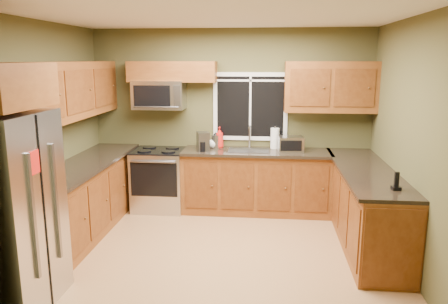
% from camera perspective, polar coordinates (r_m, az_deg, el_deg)
% --- Properties ---
extents(floor, '(4.20, 4.20, 0.00)m').
position_cam_1_polar(floor, '(5.31, -0.95, -13.01)').
color(floor, '#A47548').
rests_on(floor, ground).
extents(ceiling, '(4.20, 4.20, 0.00)m').
position_cam_1_polar(ceiling, '(4.84, -1.06, 17.38)').
color(ceiling, white).
rests_on(ceiling, back_wall).
extents(back_wall, '(4.20, 0.00, 4.20)m').
position_cam_1_polar(back_wall, '(6.67, 0.85, 4.27)').
color(back_wall, '#494726').
rests_on(back_wall, ground).
extents(front_wall, '(4.20, 0.00, 4.20)m').
position_cam_1_polar(front_wall, '(3.17, -4.91, -4.49)').
color(front_wall, '#494726').
rests_on(front_wall, ground).
extents(left_wall, '(0.00, 3.60, 3.60)m').
position_cam_1_polar(left_wall, '(5.55, -23.06, 1.74)').
color(left_wall, '#494726').
rests_on(left_wall, ground).
extents(right_wall, '(0.00, 3.60, 3.60)m').
position_cam_1_polar(right_wall, '(5.10, 23.15, 0.89)').
color(right_wall, '#494726').
rests_on(right_wall, ground).
extents(window, '(1.12, 0.03, 1.02)m').
position_cam_1_polar(window, '(6.61, 3.45, 5.95)').
color(window, white).
rests_on(window, back_wall).
extents(base_cabinets_left, '(0.60, 2.65, 0.90)m').
position_cam_1_polar(base_cabinets_left, '(6.04, -17.70, -5.88)').
color(base_cabinets_left, brown).
rests_on(base_cabinets_left, ground).
extents(countertop_left, '(0.65, 2.65, 0.04)m').
position_cam_1_polar(countertop_left, '(5.91, -17.77, -1.55)').
color(countertop_left, black).
rests_on(countertop_left, base_cabinets_left).
extents(base_cabinets_back, '(2.17, 0.60, 0.90)m').
position_cam_1_polar(base_cabinets_back, '(6.54, 4.23, -3.99)').
color(base_cabinets_back, brown).
rests_on(base_cabinets_back, ground).
extents(countertop_back, '(2.17, 0.65, 0.04)m').
position_cam_1_polar(countertop_back, '(6.40, 4.29, -0.00)').
color(countertop_back, black).
rests_on(countertop_back, base_cabinets_back).
extents(base_cabinets_peninsula, '(0.60, 2.52, 0.90)m').
position_cam_1_polar(base_cabinets_peninsula, '(5.75, 17.96, -6.81)').
color(base_cabinets_peninsula, brown).
rests_on(base_cabinets_peninsula, ground).
extents(countertop_peninsula, '(0.65, 2.50, 0.04)m').
position_cam_1_polar(countertop_peninsula, '(5.62, 18.00, -2.25)').
color(countertop_peninsula, black).
rests_on(countertop_peninsula, base_cabinets_peninsula).
extents(upper_cabinets_left, '(0.33, 2.65, 0.72)m').
position_cam_1_polar(upper_cabinets_left, '(5.84, -19.81, 7.50)').
color(upper_cabinets_left, brown).
rests_on(upper_cabinets_left, left_wall).
extents(upper_cabinets_back_left, '(1.30, 0.33, 0.30)m').
position_cam_1_polar(upper_cabinets_back_left, '(6.58, -6.78, 10.38)').
color(upper_cabinets_back_left, brown).
rests_on(upper_cabinets_back_left, back_wall).
extents(upper_cabinets_back_right, '(1.30, 0.33, 0.72)m').
position_cam_1_polar(upper_cabinets_back_right, '(6.49, 13.73, 8.25)').
color(upper_cabinets_back_right, brown).
rests_on(upper_cabinets_back_right, back_wall).
extents(refrigerator, '(0.74, 0.90, 1.80)m').
position_cam_1_polar(refrigerator, '(4.39, -26.55, -7.16)').
color(refrigerator, '#B7B7BC').
rests_on(refrigerator, ground).
extents(range, '(0.76, 0.69, 0.94)m').
position_cam_1_polar(range, '(6.70, -8.42, -3.52)').
color(range, '#B7B7BC').
rests_on(range, ground).
extents(microwave, '(0.76, 0.41, 0.42)m').
position_cam_1_polar(microwave, '(6.61, -8.47, 7.39)').
color(microwave, '#B7B7BC').
rests_on(microwave, back_wall).
extents(sink, '(0.60, 0.42, 0.36)m').
position_cam_1_polar(sink, '(6.41, 3.27, 0.34)').
color(sink, slate).
rests_on(sink, countertop_back).
extents(toaster_oven, '(0.37, 0.30, 0.22)m').
position_cam_1_polar(toaster_oven, '(6.37, 8.71, 1.03)').
color(toaster_oven, '#B7B7BC').
rests_on(toaster_oven, countertop_back).
extents(coffee_maker, '(0.22, 0.26, 0.27)m').
position_cam_1_polar(coffee_maker, '(6.36, -2.77, 1.30)').
color(coffee_maker, slate).
rests_on(coffee_maker, countertop_back).
extents(kettle, '(0.17, 0.17, 0.24)m').
position_cam_1_polar(kettle, '(6.57, -1.10, 1.50)').
color(kettle, '#B7B7BC').
rests_on(kettle, countertop_back).
extents(paper_towel_roll, '(0.14, 0.14, 0.34)m').
position_cam_1_polar(paper_towel_roll, '(6.56, 6.66, 1.80)').
color(paper_towel_roll, white).
rests_on(paper_towel_roll, countertop_back).
extents(soap_bottle_a, '(0.13, 0.13, 0.32)m').
position_cam_1_polar(soap_bottle_a, '(6.56, -0.59, 1.91)').
color(soap_bottle_a, red).
rests_on(soap_bottle_a, countertop_back).
extents(soap_bottle_c, '(0.17, 0.17, 0.18)m').
position_cam_1_polar(soap_bottle_c, '(6.56, -1.48, 1.32)').
color(soap_bottle_c, white).
rests_on(soap_bottle_c, countertop_back).
extents(cordless_phone, '(0.09, 0.09, 0.19)m').
position_cam_1_polar(cordless_phone, '(4.79, 21.58, -3.97)').
color(cordless_phone, black).
rests_on(cordless_phone, countertop_peninsula).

